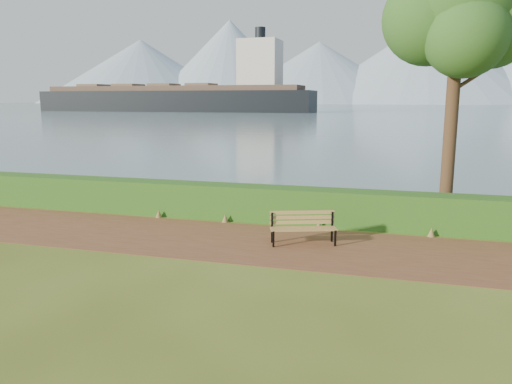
% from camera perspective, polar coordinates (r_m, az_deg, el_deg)
% --- Properties ---
extents(ground, '(140.00, 140.00, 0.00)m').
position_cam_1_polar(ground, '(12.15, -1.84, -6.10)').
color(ground, '#485217').
rests_on(ground, ground).
extents(path, '(40.00, 3.40, 0.01)m').
position_cam_1_polar(path, '(12.42, -1.42, -5.69)').
color(path, brown).
rests_on(path, ground).
extents(hedge, '(32.00, 0.85, 1.00)m').
position_cam_1_polar(hedge, '(14.45, 1.29, -1.35)').
color(hedge, '#1B4112').
rests_on(hedge, ground).
extents(water, '(700.00, 510.00, 0.00)m').
position_cam_1_polar(water, '(271.13, 15.38, 9.48)').
color(water, '#466271').
rests_on(water, ground).
extents(mountains, '(585.00, 190.00, 70.00)m').
position_cam_1_polar(mountains, '(418.03, 14.57, 13.58)').
color(mountains, '#8096AB').
rests_on(mountains, ground).
extents(bench, '(1.65, 0.96, 0.80)m').
position_cam_1_polar(bench, '(12.21, 5.38, -3.82)').
color(bench, black).
rests_on(bench, ground).
extents(tree, '(4.07, 3.38, 7.84)m').
position_cam_1_polar(tree, '(15.35, 22.13, 18.61)').
color(tree, '#392517').
rests_on(tree, ground).
extents(cargo_ship, '(78.99, 13.30, 23.94)m').
position_cam_1_polar(cargo_ship, '(142.04, -8.39, 10.51)').
color(cargo_ship, black).
rests_on(cargo_ship, ground).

